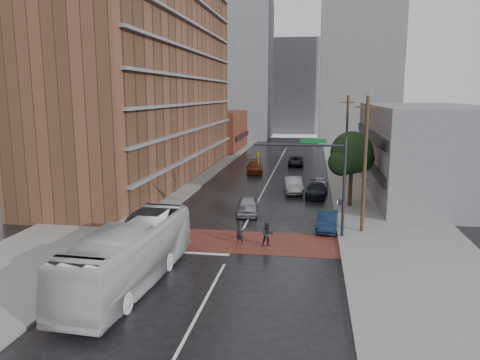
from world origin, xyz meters
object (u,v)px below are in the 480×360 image
(car_parked_mid, at_px, (316,190))
(pedestrian_b, at_px, (267,235))
(transit_bus, at_px, (130,255))
(pedestrian_a, at_px, (240,233))
(car_travel_a, at_px, (248,205))
(suv_travel, at_px, (296,161))
(car_parked_near, at_px, (327,221))
(car_parked_far, at_px, (320,183))
(car_travel_b, at_px, (293,185))
(car_travel_c, at_px, (255,167))

(car_parked_mid, bearing_deg, pedestrian_b, -97.51)
(transit_bus, bearing_deg, car_parked_mid, 70.31)
(pedestrian_a, height_order, car_travel_a, pedestrian_a)
(suv_travel, bearing_deg, car_parked_near, -85.05)
(pedestrian_a, distance_m, car_parked_mid, 16.81)
(pedestrian_a, relative_size, pedestrian_b, 0.96)
(car_travel_a, relative_size, car_parked_mid, 0.94)
(car_travel_a, xyz_separation_m, car_parked_mid, (5.81, 7.83, -0.07))
(transit_bus, height_order, car_parked_mid, transit_bus)
(suv_travel, distance_m, car_parked_near, 32.16)
(suv_travel, distance_m, car_parked_far, 17.19)
(car_parked_far, bearing_deg, car_travel_a, -117.31)
(pedestrian_a, height_order, car_parked_far, pedestrian_a)
(pedestrian_b, xyz_separation_m, car_travel_b, (0.92, 17.80, 0.00))
(car_travel_a, bearing_deg, car_parked_near, -35.16)
(suv_travel, xyz_separation_m, car_parked_mid, (2.82, -20.38, 0.04))
(pedestrian_a, distance_m, car_travel_c, 29.38)
(car_parked_near, xyz_separation_m, car_parked_mid, (-0.80, 11.58, 0.00))
(car_travel_b, bearing_deg, car_travel_a, -117.75)
(car_travel_b, xyz_separation_m, car_travel_c, (-5.50, 11.67, -0.09))
(car_travel_b, distance_m, car_parked_far, 3.40)
(pedestrian_b, xyz_separation_m, car_parked_far, (3.72, 19.71, -0.12))
(pedestrian_a, xyz_separation_m, car_travel_a, (-0.65, 8.17, -0.02))
(pedestrian_b, distance_m, car_travel_b, 17.82)
(suv_travel, bearing_deg, car_travel_c, -126.83)
(suv_travel, xyz_separation_m, car_parked_far, (3.26, -16.88, 0.05))
(car_travel_a, distance_m, car_parked_far, 12.95)
(car_travel_b, bearing_deg, car_parked_near, -84.13)
(car_travel_c, bearing_deg, car_parked_far, -57.59)
(pedestrian_a, bearing_deg, suv_travel, 99.94)
(car_travel_a, distance_m, car_parked_mid, 9.75)
(transit_bus, distance_m, suv_travel, 44.73)
(pedestrian_b, bearing_deg, transit_bus, -147.35)
(car_travel_a, bearing_deg, car_travel_c, 89.92)
(pedestrian_a, bearing_deg, car_travel_c, 108.90)
(car_travel_b, height_order, car_parked_near, car_travel_b)
(transit_bus, bearing_deg, suv_travel, 83.81)
(pedestrian_b, distance_m, suv_travel, 36.59)
(suv_travel, height_order, car_parked_near, car_parked_near)
(car_travel_c, height_order, car_parked_mid, car_travel_c)
(transit_bus, bearing_deg, car_travel_c, 89.77)
(pedestrian_b, bearing_deg, suv_travel, 73.08)
(pedestrian_b, relative_size, car_parked_far, 0.40)
(transit_bus, relative_size, car_parked_mid, 2.54)
(pedestrian_b, relative_size, car_parked_near, 0.39)
(transit_bus, distance_m, car_travel_c, 37.10)
(car_parked_far, bearing_deg, transit_bus, -109.19)
(pedestrian_b, height_order, suv_travel, pedestrian_b)
(car_parked_far, bearing_deg, pedestrian_a, -104.47)
(pedestrian_a, relative_size, car_parked_mid, 0.33)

